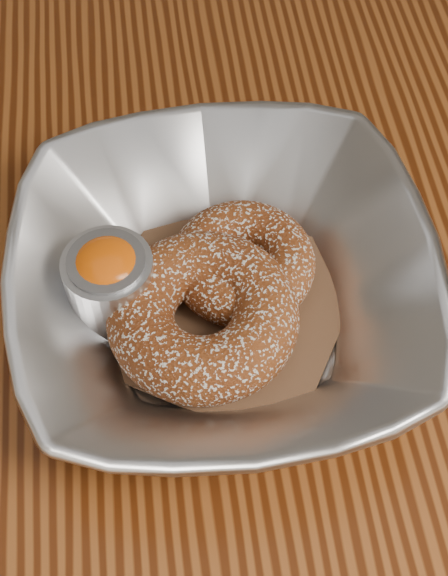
{
  "coord_description": "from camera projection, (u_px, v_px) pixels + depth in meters",
  "views": [
    {
      "loc": [
        -0.02,
        -0.21,
        1.18
      ],
      "look_at": [
        0.01,
        0.05,
        0.78
      ],
      "focal_mm": 50.0,
      "sensor_mm": 36.0,
      "label": 1
    }
  ],
  "objects": [
    {
      "name": "table",
      "position": [
        217.0,
        448.0,
        0.56
      ],
      "size": [
        1.2,
        0.8,
        0.75
      ],
      "color": "#693212",
      "rests_on": "ground_plane"
    },
    {
      "name": "serving_bowl",
      "position": [
        224.0,
        287.0,
        0.48
      ],
      "size": [
        0.25,
        0.25,
        0.06
      ],
      "primitive_type": "imported",
      "color": "#BBBDC2",
      "rests_on": "table"
    },
    {
      "name": "parchment",
      "position": [
        224.0,
        306.0,
        0.5
      ],
      "size": [
        0.2,
        0.2,
        0.0
      ],
      "primitive_type": "cube",
      "rotation": [
        0.0,
        0.0,
        1.03
      ],
      "color": "brown",
      "rests_on": "table"
    },
    {
      "name": "donut_back",
      "position": [
        243.0,
        263.0,
        0.5
      ],
      "size": [
        0.11,
        0.11,
        0.03
      ],
      "primitive_type": "torus",
      "rotation": [
        0.0,
        0.0,
        0.29
      ],
      "color": "brown",
      "rests_on": "parchment"
    },
    {
      "name": "donut_front",
      "position": [
        203.0,
        315.0,
        0.47
      ],
      "size": [
        0.15,
        0.15,
        0.04
      ],
      "primitive_type": "torus",
      "rotation": [
        0.0,
        0.0,
        0.47
      ],
      "color": "brown",
      "rests_on": "parchment"
    },
    {
      "name": "ramekin",
      "position": [
        110.0,
        281.0,
        0.48
      ],
      "size": [
        0.05,
        0.05,
        0.06
      ],
      "color": "#BBBDC2",
      "rests_on": "table"
    }
  ]
}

